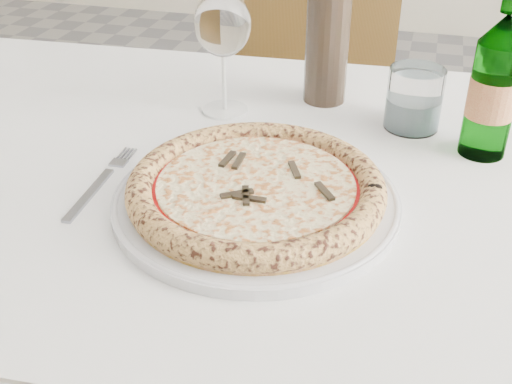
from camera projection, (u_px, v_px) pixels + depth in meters
dining_table at (274, 222)px, 0.92m from camera, size 1.45×0.91×0.76m
chair_far at (311, 101)px, 1.61m from camera, size 0.46×0.46×0.93m
plate at (256, 200)px, 0.79m from camera, size 0.35×0.35×0.02m
pizza at (256, 188)px, 0.78m from camera, size 0.32×0.32×0.03m
fork at (99, 183)px, 0.83m from camera, size 0.02×0.18×0.00m
wine_glass at (223, 27)px, 0.96m from camera, size 0.09×0.09×0.19m
tumbler at (414, 103)px, 0.96m from camera, size 0.08×0.08×0.09m
beer_bottle at (494, 87)px, 0.86m from camera, size 0.06×0.06×0.25m
wine_bottle at (328, 29)px, 1.00m from camera, size 0.07×0.07×0.28m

